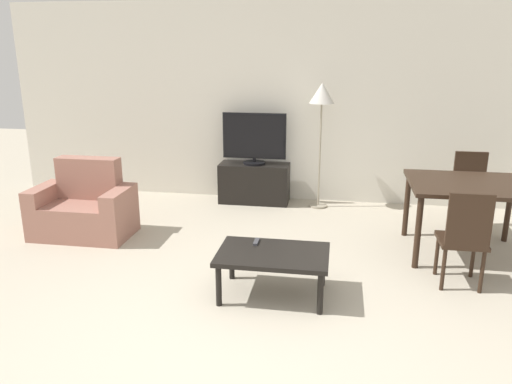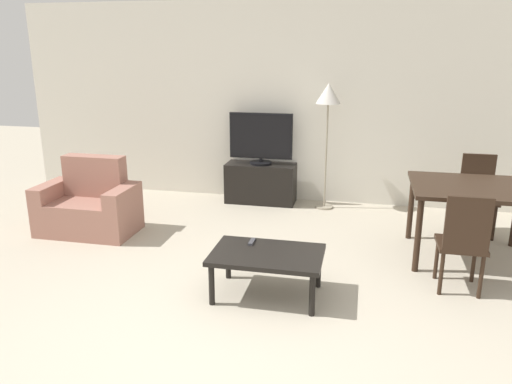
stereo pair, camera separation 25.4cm
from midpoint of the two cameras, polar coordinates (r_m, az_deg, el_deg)
name	(u,v)px [view 1 (the left image)]	position (r m, az deg, el deg)	size (l,w,h in m)	color
ground_plane	(222,359)	(3.68, -5.99, -18.48)	(18.00, 18.00, 0.00)	#B2A893
wall_back	(286,103)	(6.92, 2.38, 10.09)	(7.89, 0.06, 2.70)	silver
armchair	(84,209)	(6.08, -20.18, -1.87)	(1.09, 0.65, 0.87)	#9E6B5B
tv_stand	(254,183)	(6.92, -1.24, 1.02)	(0.96, 0.40, 0.55)	black
tv	(254,139)	(6.78, -1.27, 6.10)	(0.86, 0.30, 0.70)	black
coffee_table	(273,257)	(4.31, 0.26, -7.49)	(0.95, 0.63, 0.40)	black
dining_table	(470,191)	(5.46, 22.03, 0.08)	(1.20, 1.01, 0.77)	black
dining_chair_near	(464,235)	(4.71, 21.30, -4.67)	(0.40, 0.40, 0.91)	black
dining_chair_far	(470,188)	(6.32, 22.22, 0.44)	(0.40, 0.40, 0.91)	black
floor_lamp	(322,101)	(6.54, 6.41, 10.35)	(0.32, 0.32, 1.65)	gray
remote_primary	(256,242)	(4.49, -1.59, -5.71)	(0.04, 0.15, 0.02)	#38383D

